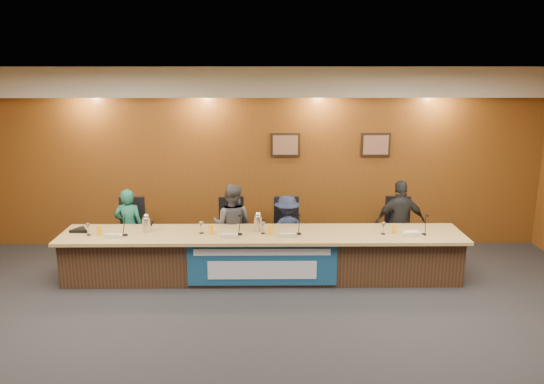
% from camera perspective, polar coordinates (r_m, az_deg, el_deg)
% --- Properties ---
extents(floor, '(10.00, 10.00, 0.00)m').
position_cam_1_polar(floor, '(6.23, -1.21, -17.86)').
color(floor, black).
rests_on(floor, ground).
extents(ceiling, '(10.00, 8.00, 0.04)m').
position_cam_1_polar(ceiling, '(5.31, -1.39, 13.02)').
color(ceiling, silver).
rests_on(ceiling, wall_back).
extents(wall_back, '(10.00, 0.04, 3.20)m').
position_cam_1_polar(wall_back, '(9.46, -1.00, 3.62)').
color(wall_back, brown).
rests_on(wall_back, floor).
extents(soffit, '(10.00, 0.50, 0.50)m').
position_cam_1_polar(soffit, '(9.06, -1.05, 11.77)').
color(soffit, beige).
rests_on(soffit, wall_back).
extents(dais_body, '(6.00, 0.80, 0.70)m').
position_cam_1_polar(dais_body, '(8.24, -1.04, -6.96)').
color(dais_body, '#3C2717').
rests_on(dais_body, floor).
extents(dais_top, '(6.10, 0.95, 0.05)m').
position_cam_1_polar(dais_top, '(8.07, -1.06, -4.60)').
color(dais_top, tan).
rests_on(dais_top, dais_body).
extents(banner, '(2.20, 0.02, 0.65)m').
position_cam_1_polar(banner, '(7.84, -1.07, -7.83)').
color(banner, navy).
rests_on(banner, dais_body).
extents(banner_text_upper, '(2.00, 0.01, 0.10)m').
position_cam_1_polar(banner_text_upper, '(7.76, -1.08, -6.50)').
color(banner_text_upper, silver).
rests_on(banner_text_upper, banner).
extents(banner_text_lower, '(1.60, 0.01, 0.28)m').
position_cam_1_polar(banner_text_lower, '(7.86, -1.07, -8.41)').
color(banner_text_lower, silver).
rests_on(banner_text_lower, banner).
extents(wall_photo_left, '(0.52, 0.04, 0.42)m').
position_cam_1_polar(wall_photo_left, '(9.39, 1.44, 5.09)').
color(wall_photo_left, black).
rests_on(wall_photo_left, wall_back).
extents(wall_photo_right, '(0.52, 0.04, 0.42)m').
position_cam_1_polar(wall_photo_right, '(9.58, 11.09, 5.01)').
color(wall_photo_right, black).
rests_on(wall_photo_right, wall_back).
extents(panelist_a, '(0.48, 0.33, 1.29)m').
position_cam_1_polar(panelist_a, '(8.99, -15.12, -3.69)').
color(panelist_a, '#175946').
rests_on(panelist_a, floor).
extents(panelist_b, '(0.75, 0.63, 1.36)m').
position_cam_1_polar(panelist_b, '(8.71, -4.31, -3.54)').
color(panelist_b, '#45454A').
rests_on(panelist_b, floor).
extents(panelist_c, '(0.84, 0.61, 1.17)m').
position_cam_1_polar(panelist_c, '(8.73, 1.62, -4.14)').
color(panelist_c, '#17213D').
rests_on(panelist_c, floor).
extents(panelist_d, '(0.84, 0.38, 1.42)m').
position_cam_1_polar(panelist_d, '(8.95, 13.61, -3.23)').
color(panelist_d, black).
rests_on(panelist_d, floor).
extents(office_chair_a, '(0.51, 0.51, 0.08)m').
position_cam_1_polar(office_chair_a, '(9.13, -14.91, -4.48)').
color(office_chair_a, black).
rests_on(office_chair_a, floor).
extents(office_chair_b, '(0.55, 0.55, 0.08)m').
position_cam_1_polar(office_chair_b, '(8.86, -4.24, -4.59)').
color(office_chair_b, black).
rests_on(office_chair_b, floor).
extents(office_chair_c, '(0.48, 0.48, 0.08)m').
position_cam_1_polar(office_chair_c, '(8.85, 1.59, -4.59)').
color(office_chair_c, black).
rests_on(office_chair_c, floor).
extents(office_chair_d, '(0.54, 0.54, 0.08)m').
position_cam_1_polar(office_chair_d, '(9.11, 13.38, -4.43)').
color(office_chair_d, black).
rests_on(office_chair_d, floor).
extents(nameplate_a, '(0.24, 0.08, 0.10)m').
position_cam_1_polar(nameplate_a, '(8.14, -16.86, -4.52)').
color(nameplate_a, white).
rests_on(nameplate_a, dais_top).
extents(microphone_a, '(0.07, 0.07, 0.02)m').
position_cam_1_polar(microphone_a, '(8.24, -15.49, -4.48)').
color(microphone_a, black).
rests_on(microphone_a, dais_top).
extents(juice_glass_a, '(0.06, 0.06, 0.15)m').
position_cam_1_polar(juice_glass_a, '(8.34, -18.10, -3.97)').
color(juice_glass_a, '#FFA605').
rests_on(juice_glass_a, dais_top).
extents(water_glass_a, '(0.08, 0.08, 0.18)m').
position_cam_1_polar(water_glass_a, '(8.39, -19.17, -3.84)').
color(water_glass_a, silver).
rests_on(water_glass_a, dais_top).
extents(nameplate_b, '(0.24, 0.08, 0.10)m').
position_cam_1_polar(nameplate_b, '(7.82, -4.63, -4.71)').
color(nameplate_b, white).
rests_on(nameplate_b, dais_top).
extents(microphone_b, '(0.07, 0.07, 0.02)m').
position_cam_1_polar(microphone_b, '(7.99, -3.46, -4.55)').
color(microphone_b, black).
rests_on(microphone_b, dais_top).
extents(juice_glass_b, '(0.06, 0.06, 0.15)m').
position_cam_1_polar(juice_glass_b, '(8.04, -6.58, -4.02)').
color(juice_glass_b, '#FFA605').
rests_on(juice_glass_b, dais_top).
extents(water_glass_b, '(0.08, 0.08, 0.18)m').
position_cam_1_polar(water_glass_b, '(8.08, -7.62, -3.83)').
color(water_glass_b, silver).
rests_on(water_glass_b, dais_top).
extents(nameplate_c, '(0.24, 0.08, 0.10)m').
position_cam_1_polar(nameplate_c, '(7.83, 1.72, -4.64)').
color(nameplate_c, white).
rests_on(nameplate_c, dais_top).
extents(microphone_c, '(0.07, 0.07, 0.02)m').
position_cam_1_polar(microphone_c, '(8.01, 2.90, -4.49)').
color(microphone_c, black).
rests_on(microphone_c, dais_top).
extents(juice_glass_c, '(0.06, 0.06, 0.15)m').
position_cam_1_polar(juice_glass_c, '(7.98, -0.16, -4.06)').
color(juice_glass_c, '#FFA605').
rests_on(juice_glass_c, dais_top).
extents(water_glass_c, '(0.08, 0.08, 0.18)m').
position_cam_1_polar(water_glass_c, '(8.00, -0.98, -3.90)').
color(water_glass_c, silver).
rests_on(water_glass_c, dais_top).
extents(nameplate_d, '(0.24, 0.08, 0.10)m').
position_cam_1_polar(nameplate_d, '(8.14, 14.93, -4.40)').
color(nameplate_d, white).
rests_on(nameplate_d, dais_top).
extents(microphone_d, '(0.07, 0.07, 0.02)m').
position_cam_1_polar(microphone_d, '(8.29, 16.02, -4.40)').
color(microphone_d, black).
rests_on(microphone_d, dais_top).
extents(juice_glass_d, '(0.06, 0.06, 0.15)m').
position_cam_1_polar(juice_glass_d, '(8.22, 13.04, -3.88)').
color(juice_glass_d, '#FFA605').
rests_on(juice_glass_d, dais_top).
extents(water_glass_d, '(0.08, 0.08, 0.18)m').
position_cam_1_polar(water_glass_d, '(8.15, 11.87, -3.86)').
color(water_glass_d, silver).
rests_on(water_glass_d, dais_top).
extents(carafe_left, '(0.13, 0.13, 0.22)m').
position_cam_1_polar(carafe_left, '(8.29, -13.33, -3.48)').
color(carafe_left, silver).
rests_on(carafe_left, dais_top).
extents(carafe_mid, '(0.13, 0.13, 0.24)m').
position_cam_1_polar(carafe_mid, '(8.11, -1.51, -3.43)').
color(carafe_mid, silver).
rests_on(carafe_mid, dais_top).
extents(speakerphone, '(0.32, 0.32, 0.05)m').
position_cam_1_polar(speakerphone, '(8.63, -19.96, -3.87)').
color(speakerphone, black).
rests_on(speakerphone, dais_top).
extents(paper_stack, '(0.26, 0.33, 0.01)m').
position_cam_1_polar(paper_stack, '(8.32, 15.01, -4.31)').
color(paper_stack, white).
rests_on(paper_stack, dais_top).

